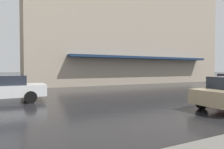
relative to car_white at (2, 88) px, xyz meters
The scene contains 2 objects.
haussmann_block_corner 23.51m from the car_white, 41.63° to the right, with size 18.18×25.01×24.24m.
car_white is the anchor object (origin of this frame).
Camera 1 is at (-6.00, -5.97, 1.74)m, focal length 31.17 mm.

